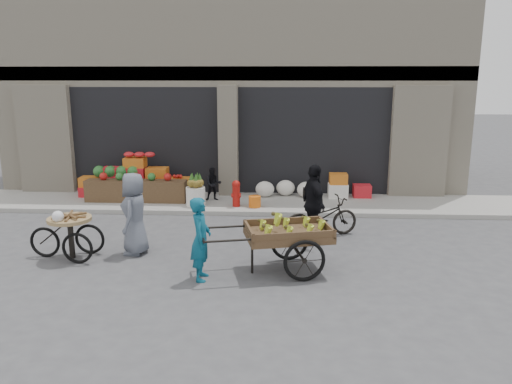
# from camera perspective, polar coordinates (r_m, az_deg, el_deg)

# --- Properties ---
(ground) EXTENTS (80.00, 80.00, 0.00)m
(ground) POSITION_cam_1_polar(r_m,az_deg,el_deg) (10.10, -6.11, -7.36)
(ground) COLOR #424244
(ground) RESTS_ON ground
(sidewalk) EXTENTS (18.00, 2.20, 0.12)m
(sidewalk) POSITION_cam_1_polar(r_m,az_deg,el_deg) (13.97, -3.49, -1.28)
(sidewalk) COLOR gray
(sidewalk) RESTS_ON ground
(building) EXTENTS (14.00, 6.45, 7.00)m
(building) POSITION_cam_1_polar(r_m,az_deg,el_deg) (17.45, -2.16, 12.57)
(building) COLOR beige
(building) RESTS_ON ground
(fruit_display) EXTENTS (3.10, 1.12, 1.24)m
(fruit_display) POSITION_cam_1_polar(r_m,az_deg,el_deg) (14.59, -13.14, 1.48)
(fruit_display) COLOR red
(fruit_display) RESTS_ON sidewalk
(pineapple_bin) EXTENTS (0.52, 0.52, 0.50)m
(pineapple_bin) POSITION_cam_1_polar(r_m,az_deg,el_deg) (13.52, -6.91, -0.49)
(pineapple_bin) COLOR silver
(pineapple_bin) RESTS_ON sidewalk
(fire_hydrant) EXTENTS (0.22, 0.22, 0.71)m
(fire_hydrant) POSITION_cam_1_polar(r_m,az_deg,el_deg) (13.30, -2.28, -0.04)
(fire_hydrant) COLOR #A5140F
(fire_hydrant) RESTS_ON sidewalk
(orange_bucket) EXTENTS (0.32, 0.32, 0.30)m
(orange_bucket) POSITION_cam_1_polar(r_m,az_deg,el_deg) (13.27, -0.14, -1.10)
(orange_bucket) COLOR orange
(orange_bucket) RESTS_ON sidewalk
(right_bay_goods) EXTENTS (3.35, 0.60, 0.70)m
(right_bay_goods) POSITION_cam_1_polar(r_m,az_deg,el_deg) (14.42, 7.14, 0.52)
(right_bay_goods) COLOR silver
(right_bay_goods) RESTS_ON sidewalk
(seated_person) EXTENTS (0.51, 0.43, 0.93)m
(seated_person) POSITION_cam_1_polar(r_m,az_deg,el_deg) (13.99, -4.90, 0.92)
(seated_person) COLOR black
(seated_person) RESTS_ON sidewalk
(banana_cart) EXTENTS (2.73, 1.57, 1.07)m
(banana_cart) POSITION_cam_1_polar(r_m,az_deg,el_deg) (9.11, 3.35, -4.41)
(banana_cart) COLOR brown
(banana_cart) RESTS_ON ground
(vendor_woman) EXTENTS (0.37, 0.55, 1.49)m
(vendor_woman) POSITION_cam_1_polar(r_m,az_deg,el_deg) (8.80, -6.33, -5.35)
(vendor_woman) COLOR #0D516A
(vendor_woman) RESTS_ON ground
(tricycle_cart) EXTENTS (1.43, 0.88, 0.95)m
(tricycle_cart) POSITION_cam_1_polar(r_m,az_deg,el_deg) (10.46, -20.48, -4.16)
(tricycle_cart) COLOR #9E7F51
(tricycle_cart) RESTS_ON ground
(vendor_grey) EXTENTS (0.53, 0.81, 1.66)m
(vendor_grey) POSITION_cam_1_polar(r_m,az_deg,el_deg) (10.30, -13.72, -2.41)
(vendor_grey) COLOR slate
(vendor_grey) RESTS_ON ground
(bicycle) EXTENTS (1.82, 1.14, 0.90)m
(bicycle) POSITION_cam_1_polar(r_m,az_deg,el_deg) (11.26, 7.47, -2.84)
(bicycle) COLOR black
(bicycle) RESTS_ON ground
(cyclist) EXTENTS (0.73, 1.08, 1.71)m
(cyclist) POSITION_cam_1_polar(r_m,az_deg,el_deg) (10.75, 6.63, -1.34)
(cyclist) COLOR black
(cyclist) RESTS_ON ground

